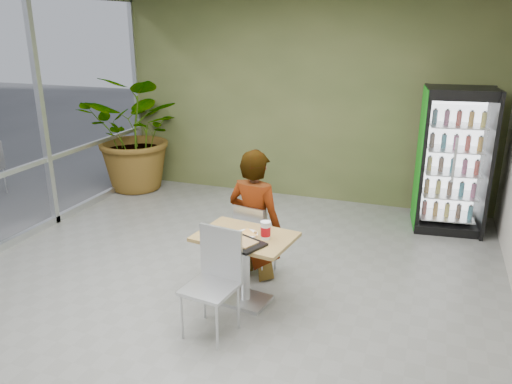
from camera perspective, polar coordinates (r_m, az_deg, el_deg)
ground at (r=5.39m, az=-5.16°, el=-11.99°), size 7.00×7.00×0.00m
room_envelope at (r=4.77m, az=-5.72°, el=4.76°), size 6.00×7.00×3.20m
dining_table at (r=5.06m, az=-1.24°, el=-7.18°), size 1.03×0.79×0.75m
chair_far at (r=5.59m, az=-0.42°, el=-4.93°), size 0.44×0.44×0.86m
chair_near at (r=4.63m, az=-4.66°, el=-9.17°), size 0.50×0.50×0.99m
seated_woman at (r=5.58m, az=-0.13°, el=-3.97°), size 0.72×0.53×1.78m
pizza_plate at (r=4.98m, az=-1.05°, el=-4.70°), size 0.31×0.24×0.03m
soda_cup at (r=4.86m, az=1.10°, el=-4.41°), size 0.10×0.10×0.18m
napkin_stack at (r=4.92m, az=-5.47°, el=-5.18°), size 0.20×0.20×0.02m
cafeteria_tray at (r=4.77m, az=-1.71°, el=-5.86°), size 0.51×0.45×0.02m
beverage_fridge at (r=7.27m, az=21.59°, el=3.35°), size 0.97×0.78×1.96m
potted_plant at (r=8.72m, az=-13.30°, el=6.56°), size 1.78×1.54×1.96m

